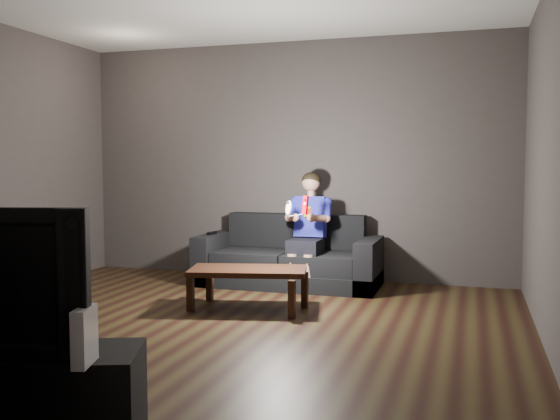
% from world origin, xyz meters
% --- Properties ---
extents(floor, '(5.00, 5.00, 0.00)m').
position_xyz_m(floor, '(0.00, 0.00, 0.00)').
color(floor, black).
rests_on(floor, ground).
extents(back_wall, '(5.00, 0.04, 2.70)m').
position_xyz_m(back_wall, '(0.00, 2.50, 1.35)').
color(back_wall, '#3C3533').
rests_on(back_wall, ground).
extents(right_wall, '(0.04, 5.00, 2.70)m').
position_xyz_m(right_wall, '(2.50, 0.00, 1.35)').
color(right_wall, '#3C3533').
rests_on(right_wall, ground).
extents(sofa, '(1.94, 0.84, 0.75)m').
position_xyz_m(sofa, '(0.10, 2.03, 0.25)').
color(sofa, black).
rests_on(sofa, floor).
extents(child, '(0.49, 0.60, 1.20)m').
position_xyz_m(child, '(0.33, 1.99, 0.69)').
color(child, black).
rests_on(child, sofa).
extents(wii_remote_red, '(0.06, 0.08, 0.19)m').
position_xyz_m(wii_remote_red, '(0.42, 1.53, 0.91)').
color(wii_remote_red, '#E2000D').
rests_on(wii_remote_red, child).
extents(nunchuk_white, '(0.09, 0.11, 0.16)m').
position_xyz_m(nunchuk_white, '(0.24, 1.53, 0.88)').
color(nunchuk_white, white).
rests_on(nunchuk_white, child).
extents(wii_remote_black, '(0.06, 0.16, 0.03)m').
position_xyz_m(wii_remote_black, '(-0.77, 1.96, 0.55)').
color(wii_remote_black, black).
rests_on(wii_remote_black, sofa).
extents(coffee_table, '(1.12, 0.74, 0.38)m').
position_xyz_m(coffee_table, '(0.08, 0.81, 0.33)').
color(coffee_table, black).
rests_on(coffee_table, floor).
extents(wii_console, '(0.10, 0.19, 0.23)m').
position_xyz_m(wii_console, '(0.51, -2.27, 0.62)').
color(wii_console, white).
rests_on(wii_console, media_console).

